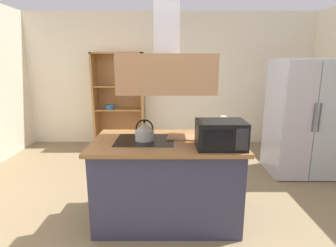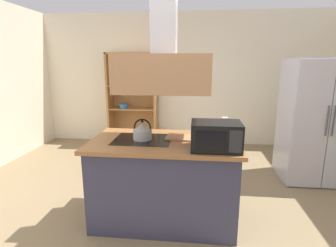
{
  "view_description": "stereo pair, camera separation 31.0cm",
  "coord_description": "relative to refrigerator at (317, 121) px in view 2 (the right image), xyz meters",
  "views": [
    {
      "loc": [
        -0.03,
        -2.65,
        1.69
      ],
      "look_at": [
        -0.05,
        0.38,
        1.0
      ],
      "focal_mm": 28.34,
      "sensor_mm": 36.0,
      "label": 1
    },
    {
      "loc": [
        0.28,
        -2.63,
        1.69
      ],
      "look_at": [
        -0.05,
        0.38,
        1.0
      ],
      "focal_mm": 28.34,
      "sensor_mm": 36.0,
      "label": 2
    }
  ],
  "objects": [
    {
      "name": "dish_cabinet",
      "position": [
        -3.04,
        1.49,
        -0.04
      ],
      "size": [
        1.01,
        0.4,
        1.9
      ],
      "color": "#AD7741",
      "rests_on": "ground"
    },
    {
      "name": "wall_back",
      "position": [
        -2.0,
        1.71,
        0.47
      ],
      "size": [
        6.0,
        0.12,
        2.7
      ],
      "primitive_type": "cube",
      "color": "#EFE4CA",
      "rests_on": "ground"
    },
    {
      "name": "ground_plane",
      "position": [
        -2.0,
        -1.29,
        -0.88
      ],
      "size": [
        7.8,
        7.8,
        0.0
      ],
      "primitive_type": "plane",
      "color": "#836E4F"
    },
    {
      "name": "refrigerator",
      "position": [
        0.0,
        0.0,
        0.0
      ],
      "size": [
        0.9,
        0.77,
        1.75
      ],
      "color": "#B0B4C7",
      "rests_on": "ground"
    },
    {
      "name": "microwave",
      "position": [
        -1.54,
        -1.51,
        0.15
      ],
      "size": [
        0.46,
        0.35,
        0.26
      ],
      "color": "black",
      "rests_on": "kitchen_island"
    },
    {
      "name": "kettle",
      "position": [
        -2.28,
        -1.27,
        0.12
      ],
      "size": [
        0.2,
        0.2,
        0.22
      ],
      "color": "#B8BBB6",
      "rests_on": "kitchen_island"
    },
    {
      "name": "range_hood",
      "position": [
        -2.05,
        -1.27,
        0.84
      ],
      "size": [
        0.9,
        0.7,
        1.29
      ],
      "color": "#AB7950"
    },
    {
      "name": "kitchen_island",
      "position": [
        -2.05,
        -1.27,
        -0.42
      ],
      "size": [
        1.55,
        0.92,
        0.9
      ],
      "color": "#32334C",
      "rests_on": "ground"
    },
    {
      "name": "cutting_board",
      "position": [
        -1.87,
        -1.18,
        0.03
      ],
      "size": [
        0.37,
        0.28,
        0.02
      ],
      "primitive_type": "cube",
      "rotation": [
        0.0,
        0.0,
        -0.13
      ],
      "color": "#AD7B50",
      "rests_on": "kitchen_island"
    },
    {
      "name": "wine_glass_on_counter",
      "position": [
        -1.41,
        -1.01,
        0.17
      ],
      "size": [
        0.08,
        0.08,
        0.21
      ],
      "color": "silver",
      "rests_on": "kitchen_island"
    }
  ]
}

